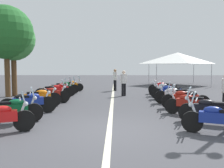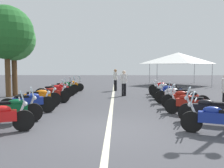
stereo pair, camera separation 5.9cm
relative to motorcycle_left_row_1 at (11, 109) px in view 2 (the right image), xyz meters
The scene contains 24 objects.
ground_plane 3.47m from the motorcycle_left_row_1, 105.34° to the right, with size 80.00×80.00×0.00m, color #424247.
lane_centre_stripe 5.84m from the motorcycle_left_row_1, 34.66° to the right, with size 24.35×0.16×0.01m, color beige.
motorcycle_left_row_1 is the anchor object (origin of this frame).
motorcycle_left_row_2 1.51m from the motorcycle_left_row_1, ahead, with size 1.10×2.06×1.02m.
motorcycle_left_row_3 2.86m from the motorcycle_left_row_1, ahead, with size 1.21×1.94×1.02m.
motorcycle_left_row_4 4.09m from the motorcycle_left_row_1, ahead, with size 1.05×2.03×1.21m.
motorcycle_left_row_5 5.58m from the motorcycle_left_row_1, ahead, with size 0.86×2.03×1.22m.
motorcycle_left_row_6 6.84m from the motorcycle_left_row_1, ahead, with size 1.09×2.00×1.22m.
motorcycle_left_row_7 8.23m from the motorcycle_left_row_1, ahead, with size 0.92×2.04×1.21m.
motorcycle_left_row_8 9.66m from the motorcycle_left_row_1, ahead, with size 0.94×1.87×1.19m.
motorcycle_right_row_0 6.51m from the motorcycle_left_row_1, 101.12° to the right, with size 1.01×1.99×1.20m.
motorcycle_right_row_1 6.67m from the motorcycle_left_row_1, 89.97° to the right, with size 1.06×2.04×1.21m.
motorcycle_right_row_2 6.58m from the motorcycle_left_row_1, 77.53° to the right, with size 1.04×1.92×1.20m.
motorcycle_right_row_3 7.07m from the motorcycle_left_row_1, 68.00° to the right, with size 0.82×2.09×1.22m.
motorcycle_right_row_4 7.69m from the motorcycle_left_row_1, 57.99° to the right, with size 0.82×2.15×1.22m.
motorcycle_right_row_5 8.47m from the motorcycle_left_row_1, 50.66° to the right, with size 1.06×2.04×1.00m.
motorcycle_right_row_6 9.40m from the motorcycle_left_row_1, 44.29° to the right, with size 0.94×2.03×1.01m.
motorcycle_right_row_7 10.51m from the motorcycle_left_row_1, 39.49° to the right, with size 0.84×1.98×1.00m.
traffic_cone_0 6.49m from the motorcycle_left_row_1, ahead, with size 0.36×0.36×0.61m.
bystander_1 8.24m from the motorcycle_left_row_1, 29.15° to the right, with size 0.34×0.45×1.62m.
bystander_2 10.84m from the motorcycle_left_row_1, 18.55° to the right, with size 0.48×0.32×1.66m.
roadside_tree_0 8.13m from the motorcycle_left_row_1, 25.49° to the left, with size 3.25×3.25×5.56m.
roadside_tree_1 8.23m from the motorcycle_left_row_1, 22.53° to the left, with size 2.71×2.71×4.95m.
event_tent 18.57m from the motorcycle_left_row_1, 31.23° to the right, with size 5.41×5.41×3.20m.
Camera 2 is at (-6.94, -0.25, 1.95)m, focal length 38.12 mm.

